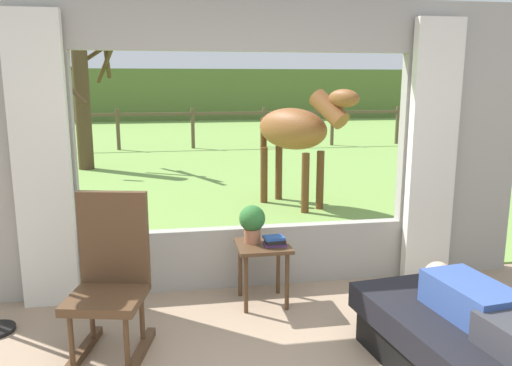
{
  "coord_description": "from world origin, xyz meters",
  "views": [
    {
      "loc": [
        -0.69,
        -2.14,
        1.86
      ],
      "look_at": [
        0.0,
        1.8,
        1.05
      ],
      "focal_mm": 35.64,
      "sensor_mm": 36.0,
      "label": 1
    }
  ],
  "objects": [
    {
      "name": "potted_plant",
      "position": [
        -0.01,
        1.9,
        0.7
      ],
      "size": [
        0.22,
        0.22,
        0.32
      ],
      "color": "#9E6042",
      "rests_on": "side_table"
    },
    {
      "name": "distant_hill_ridge",
      "position": [
        0.0,
        23.0,
        1.2
      ],
      "size": [
        36.0,
        2.0,
        2.4
      ],
      "primitive_type": "cube",
      "color": "#576D34",
      "rests_on": "ground_plane"
    },
    {
      "name": "reclining_person",
      "position": [
        1.13,
        0.33,
        0.52
      ],
      "size": [
        0.41,
        1.44,
        0.22
      ],
      "rotation": [
        0.0,
        0.0,
        0.12
      ],
      "color": "#334C8C",
      "rests_on": "recliner_sofa"
    },
    {
      "name": "book_stack",
      "position": [
        0.15,
        1.78,
        0.56
      ],
      "size": [
        0.19,
        0.14,
        0.08
      ],
      "color": "#59336B",
      "rests_on": "side_table"
    },
    {
      "name": "recliner_sofa",
      "position": [
        1.13,
        0.38,
        0.22
      ],
      "size": [
        1.1,
        1.8,
        0.42
      ],
      "rotation": [
        0.0,
        0.0,
        0.12
      ],
      "color": "black",
      "rests_on": "ground_plane"
    },
    {
      "name": "rocking_chair",
      "position": [
        -1.1,
        1.24,
        0.55
      ],
      "size": [
        0.6,
        0.77,
        1.12
      ],
      "rotation": [
        0.0,
        0.0,
        -0.22
      ],
      "color": "#4C331E",
      "rests_on": "ground_plane"
    },
    {
      "name": "outdoor_pasture_lawn",
      "position": [
        0.0,
        13.16,
        0.01
      ],
      "size": [
        36.0,
        21.68,
        0.02
      ],
      "primitive_type": "cube",
      "color": "#759E47",
      "rests_on": "ground_plane"
    },
    {
      "name": "pasture_tree",
      "position": [
        -2.37,
        8.94,
        1.46
      ],
      "size": [
        1.65,
        1.69,
        3.0
      ],
      "color": "#4C3823",
      "rests_on": "outdoor_pasture_lawn"
    },
    {
      "name": "curtain_panel_right",
      "position": [
        1.69,
        2.12,
        1.2
      ],
      "size": [
        0.44,
        0.1,
        2.4
      ],
      "primitive_type": "cube",
      "color": "silver",
      "rests_on": "ground_plane"
    },
    {
      "name": "pasture_fence_line",
      "position": [
        0.0,
        11.95,
        0.74
      ],
      "size": [
        16.1,
        0.1,
        1.1
      ],
      "color": "brown",
      "rests_on": "outdoor_pasture_lawn"
    },
    {
      "name": "back_wall_with_window",
      "position": [
        0.0,
        2.26,
        1.25
      ],
      "size": [
        5.2,
        0.12,
        2.55
      ],
      "color": "#9E998E",
      "rests_on": "ground_plane"
    },
    {
      "name": "side_table",
      "position": [
        0.07,
        1.84,
        0.43
      ],
      "size": [
        0.44,
        0.44,
        0.52
      ],
      "color": "#4C331E",
      "rests_on": "ground_plane"
    },
    {
      "name": "curtain_panel_left",
      "position": [
        -1.69,
        2.12,
        1.2
      ],
      "size": [
        0.44,
        0.1,
        2.4
      ],
      "primitive_type": "cube",
      "color": "silver",
      "rests_on": "ground_plane"
    },
    {
      "name": "horse",
      "position": [
        1.15,
        5.0,
        1.16
      ],
      "size": [
        1.29,
        1.7,
        1.73
      ],
      "rotation": [
        0.0,
        0.0,
        -2.57
      ],
      "color": "brown",
      "rests_on": "outdoor_pasture_lawn"
    }
  ]
}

